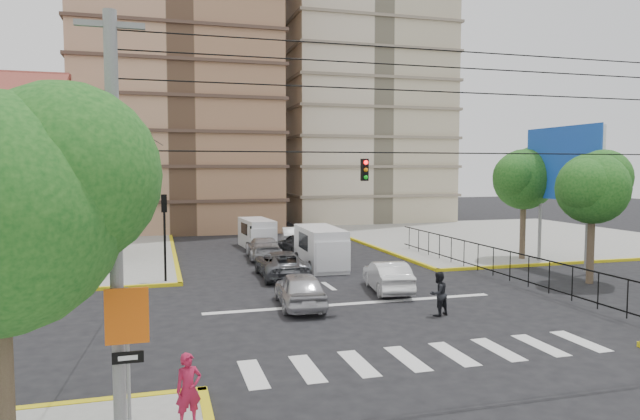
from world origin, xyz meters
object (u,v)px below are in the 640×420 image
object	(u,v)px
van_left_lane	(257,234)
pedestrian_crosswalk	(438,294)
van_right_lane	(322,249)
traffic_light_nw	(164,223)
pedestrian_sw_corner	(189,389)
district_sign	(127,330)
car_white_front_right	(388,276)
car_silver_front_left	(300,289)

from	to	relation	value
van_left_lane	pedestrian_crosswalk	distance (m)	21.24
van_right_lane	pedestrian_crosswalk	size ratio (longest dim) A/B	2.99
traffic_light_nw	pedestrian_sw_corner	distance (m)	17.04
van_left_lane	pedestrian_sw_corner	distance (m)	29.12
traffic_light_nw	district_sign	bearing A→B (deg)	-93.36
car_white_front_right	van_left_lane	bearing A→B (deg)	-69.06
van_left_lane	van_right_lane	bearing A→B (deg)	-81.14
car_silver_front_left	pedestrian_sw_corner	bearing A→B (deg)	68.28
pedestrian_sw_corner	pedestrian_crosswalk	size ratio (longest dim) A/B	0.92
traffic_light_nw	car_white_front_right	bearing A→B (deg)	-25.01
van_right_lane	traffic_light_nw	bearing A→B (deg)	-165.02
van_right_lane	car_silver_front_left	distance (m)	9.35
pedestrian_crosswalk	car_silver_front_left	bearing A→B (deg)	-51.03
car_white_front_right	pedestrian_sw_corner	bearing A→B (deg)	59.82
van_left_lane	car_silver_front_left	size ratio (longest dim) A/B	1.07
car_white_front_right	traffic_light_nw	bearing A→B (deg)	-16.09
van_right_lane	van_left_lane	bearing A→B (deg)	104.51
traffic_light_nw	pedestrian_crosswalk	bearing A→B (deg)	-42.30
van_right_lane	car_white_front_right	distance (m)	7.01
van_right_lane	van_left_lane	world-z (taller)	van_right_lane
traffic_light_nw	pedestrian_crosswalk	xyz separation A→B (m)	(10.35, -9.42, -2.22)
traffic_light_nw	district_sign	size ratio (longest dim) A/B	1.38
district_sign	car_white_front_right	bearing A→B (deg)	47.84
district_sign	pedestrian_sw_corner	xyz separation A→B (m)	(1.25, 0.14, -1.49)
van_left_lane	car_white_front_right	distance (m)	16.60
van_left_lane	pedestrian_crosswalk	size ratio (longest dim) A/B	2.71
traffic_light_nw	van_right_lane	bearing A→B (deg)	13.60
traffic_light_nw	car_silver_front_left	size ratio (longest dim) A/B	0.98
district_sign	van_left_lane	xyz separation A→B (m)	(7.68, 28.54, -1.43)
car_white_front_right	pedestrian_sw_corner	xyz separation A→B (m)	(-9.89, -12.17, 0.23)
van_left_lane	car_silver_front_left	bearing A→B (deg)	-98.36
pedestrian_crosswalk	van_right_lane	bearing A→B (deg)	-103.44
traffic_light_nw	van_right_lane	distance (m)	9.33
traffic_light_nw	pedestrian_sw_corner	xyz separation A→B (m)	(0.25, -16.90, -2.15)
car_white_front_right	district_sign	bearing A→B (deg)	56.76
traffic_light_nw	van_right_lane	world-z (taller)	traffic_light_nw
van_right_lane	van_left_lane	xyz separation A→B (m)	(-2.18, 9.36, -0.13)
district_sign	van_right_lane	bearing A→B (deg)	62.78
van_left_lane	car_silver_front_left	xyz separation A→B (m)	(-1.29, -18.03, -0.26)
pedestrian_sw_corner	pedestrian_crosswalk	world-z (taller)	same
district_sign	car_white_front_right	distance (m)	16.69
van_right_lane	car_white_front_right	world-z (taller)	van_right_lane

